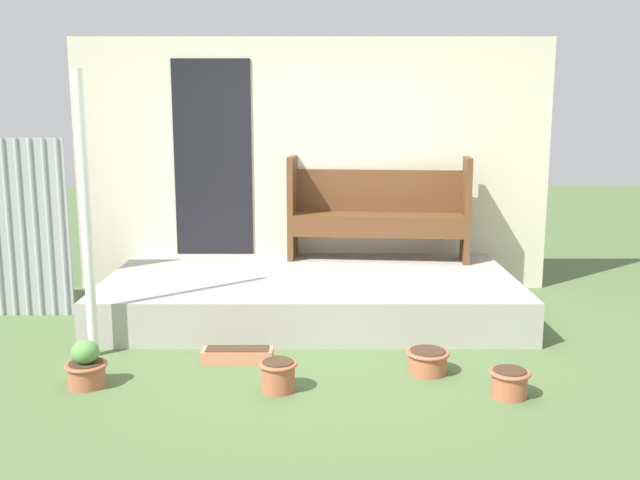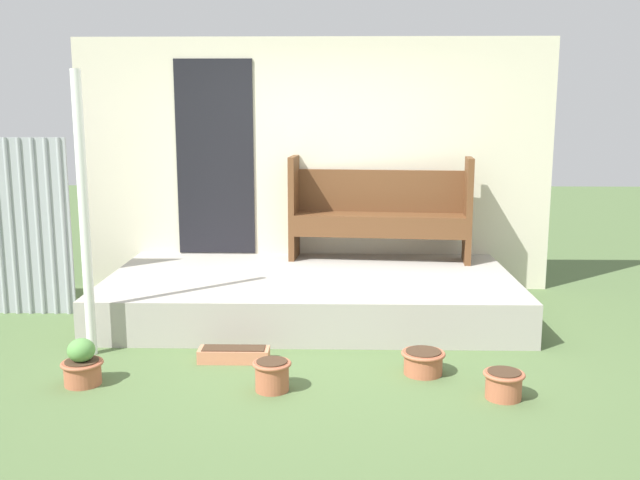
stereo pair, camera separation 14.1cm
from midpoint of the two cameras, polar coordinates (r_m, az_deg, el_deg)
The scene contains 10 objects.
ground_plane at distance 5.74m, azimuth -1.37°, elevation -8.75°, with size 24.00×24.00×0.00m, color #516B3D.
porch_slab at distance 6.63m, azimuth -1.49°, elevation -4.41°, with size 3.72×1.96×0.37m.
house_wall at distance 7.44m, azimuth -1.67°, elevation 5.97°, with size 4.92×0.08×2.60m.
support_post at distance 5.65m, azimuth -19.06°, elevation 1.73°, with size 0.08×0.08×2.18m.
bench at distance 7.22m, azimuth 3.98°, elevation 2.62°, with size 1.83×0.57×1.04m.
flower_pot_left at distance 5.25m, azimuth -19.10°, elevation -9.55°, with size 0.29×0.29×0.33m.
flower_pot_middle at distance 4.93m, azimuth -4.36°, elevation -10.68°, with size 0.27×0.27×0.21m.
flower_pot_right at distance 5.28m, azimuth 7.69°, elevation -9.50°, with size 0.32×0.32×0.17m.
flower_pot_far_right at distance 4.97m, azimuth 13.96°, elevation -10.93°, with size 0.28×0.28×0.19m.
planter_box_rect at distance 5.50m, azimuth -7.50°, elevation -9.13°, with size 0.54×0.18×0.11m.
Camera 1 is at (0.05, -5.42, 1.90)m, focal length 40.00 mm.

